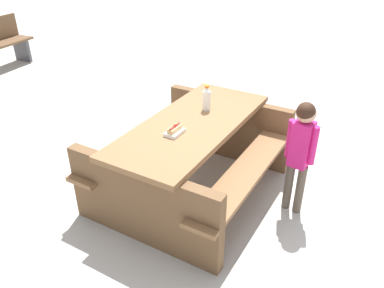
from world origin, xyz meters
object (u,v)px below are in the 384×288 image
(hotdog_tray, at_px, (175,131))
(child_in_coat, at_px, (301,145))
(soda_bottle, at_px, (207,99))
(picnic_table, at_px, (192,151))

(hotdog_tray, relative_size, child_in_coat, 0.18)
(child_in_coat, bearing_deg, hotdog_tray, -56.94)
(hotdog_tray, bearing_deg, soda_bottle, -173.82)
(soda_bottle, bearing_deg, picnic_table, 8.94)
(hotdog_tray, bearing_deg, picnic_table, -176.92)
(picnic_table, height_order, soda_bottle, soda_bottle)
(soda_bottle, relative_size, child_in_coat, 0.23)
(soda_bottle, distance_m, hotdog_tray, 0.57)
(picnic_table, distance_m, child_in_coat, 0.98)
(hotdog_tray, distance_m, child_in_coat, 1.06)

